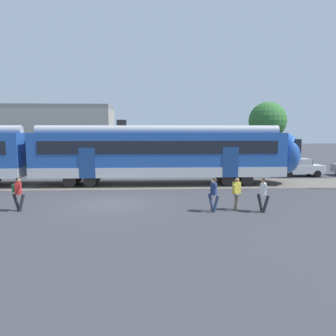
% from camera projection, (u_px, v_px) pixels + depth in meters
% --- Properties ---
extents(ground_plane, '(160.00, 160.00, 0.00)m').
position_uv_depth(ground_plane, '(111.00, 203.00, 17.93)').
color(ground_plane, '#38383D').
extents(track_bed, '(80.00, 4.40, 0.01)m').
position_uv_depth(track_bed, '(7.00, 185.00, 23.68)').
color(track_bed, '#605951').
rests_on(track_bed, ground).
extents(commuter_train, '(38.05, 3.07, 4.73)m').
position_uv_depth(commuter_train, '(41.00, 154.00, 23.54)').
color(commuter_train, silver).
rests_on(commuter_train, ground).
extents(pedestrian_red, '(0.68, 0.54, 1.67)m').
position_uv_depth(pedestrian_red, '(18.00, 191.00, 16.06)').
color(pedestrian_red, '#28282D').
rests_on(pedestrian_red, ground).
extents(pedestrian_navy, '(0.56, 0.65, 1.67)m').
position_uv_depth(pedestrian_navy, '(214.00, 192.00, 15.93)').
color(pedestrian_navy, navy).
rests_on(pedestrian_navy, ground).
extents(pedestrian_yellow, '(0.53, 0.70, 1.67)m').
position_uv_depth(pedestrian_yellow, '(237.00, 191.00, 16.26)').
color(pedestrian_yellow, '#6B6051').
rests_on(pedestrian_yellow, ground).
extents(pedestrian_white, '(0.57, 0.65, 1.67)m').
position_uv_depth(pedestrian_white, '(263.00, 193.00, 15.88)').
color(pedestrian_white, '#28282D').
rests_on(pedestrian_white, ground).
extents(parked_car_silver, '(4.00, 1.76, 1.54)m').
position_uv_depth(parked_car_silver, '(299.00, 167.00, 28.39)').
color(parked_car_silver, '#B7BABF').
rests_on(parked_car_silver, ground).
extents(background_building, '(17.06, 5.00, 9.20)m').
position_uv_depth(background_building, '(25.00, 138.00, 32.42)').
color(background_building, gray).
rests_on(background_building, ground).
extents(street_tree_right, '(3.92, 3.92, 6.95)m').
position_uv_depth(street_tree_right, '(268.00, 121.00, 34.26)').
color(street_tree_right, brown).
rests_on(street_tree_right, ground).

